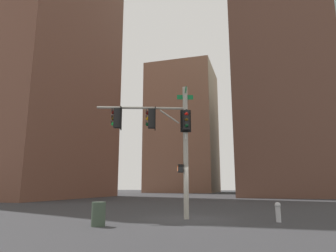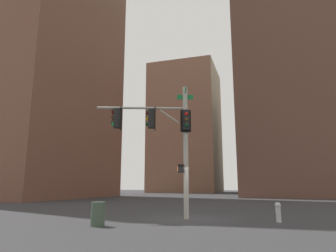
{
  "view_description": "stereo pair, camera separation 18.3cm",
  "coord_description": "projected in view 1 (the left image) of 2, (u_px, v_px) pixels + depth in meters",
  "views": [
    {
      "loc": [
        -15.0,
        -3.57,
        1.59
      ],
      "look_at": [
        -0.52,
        0.76,
        4.61
      ],
      "focal_mm": 32.08,
      "sensor_mm": 36.0,
      "label": 1
    },
    {
      "loc": [
        -14.95,
        -3.74,
        1.59
      ],
      "look_at": [
        -0.52,
        0.76,
        4.61
      ],
      "focal_mm": 32.08,
      "sensor_mm": 36.0,
      "label": 2
    }
  ],
  "objects": [
    {
      "name": "fire_hydrant",
      "position": [
        278.0,
        211.0,
        13.41
      ],
      "size": [
        0.34,
        0.26,
        0.87
      ],
      "color": "#B2B2B7",
      "rests_on": "ground_plane"
    },
    {
      "name": "signal_pole_assembly",
      "position": [
        166.0,
        132.0,
        15.29
      ],
      "size": [
        2.16,
        4.72,
        6.71
      ],
      "rotation": [
        0.0,
        0.0,
        1.91
      ],
      "color": "#9E998C",
      "rests_on": "ground_plane"
    },
    {
      "name": "ground_plane",
      "position": [
        186.0,
        219.0,
        14.79
      ],
      "size": [
        200.0,
        200.0,
        0.0
      ],
      "primitive_type": "plane",
      "color": "#2D2D30"
    },
    {
      "name": "building_brick_midblock",
      "position": [
        279.0,
        89.0,
        50.28
      ],
      "size": [
        19.41,
        14.31,
        34.93
      ],
      "primitive_type": "cube",
      "color": "brown",
      "rests_on": "ground_plane"
    },
    {
      "name": "building_glass_tower",
      "position": [
        298.0,
        15.0,
        72.53
      ],
      "size": [
        25.94,
        29.54,
        84.56
      ],
      "primitive_type": "cube",
      "color": "#9EC6C1",
      "rests_on": "ground_plane"
    },
    {
      "name": "building_brick_farside",
      "position": [
        183.0,
        129.0,
        78.16
      ],
      "size": [
        16.85,
        16.3,
        32.07
      ],
      "primitive_type": "cube",
      "color": "#845B47",
      "rests_on": "ground_plane"
    },
    {
      "name": "building_brick_nearside",
      "position": [
        46.0,
        27.0,
        45.34
      ],
      "size": [
        20.95,
        15.44,
        50.33
      ],
      "primitive_type": "cube",
      "color": "brown",
      "rests_on": "ground_plane"
    },
    {
      "name": "litter_bin",
      "position": [
        99.0,
        214.0,
        12.03
      ],
      "size": [
        0.56,
        0.56,
        0.95
      ],
      "primitive_type": "cylinder",
      "color": "#384738",
      "rests_on": "ground_plane"
    }
  ]
}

